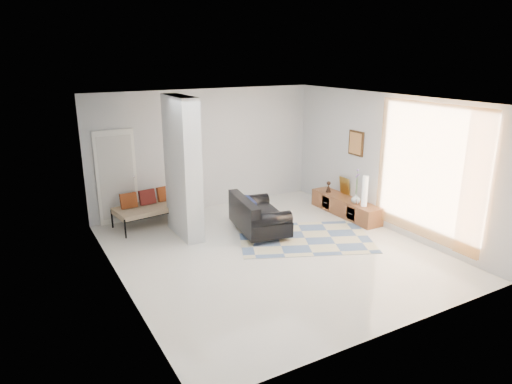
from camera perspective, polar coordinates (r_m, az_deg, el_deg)
floor at (r=8.64m, az=1.97°, el=-7.38°), size 6.00×6.00×0.00m
ceiling at (r=7.91m, az=2.18°, el=11.44°), size 6.00×6.00×0.00m
wall_back at (r=10.77m, az=-6.30°, el=5.27°), size 6.00×0.00×6.00m
wall_front at (r=5.95m, az=17.34°, el=-5.11°), size 6.00×0.00×6.00m
wall_left at (r=7.18m, az=-17.02°, el=-1.29°), size 0.00×6.00×6.00m
wall_right at (r=9.84m, az=15.90°, el=3.62°), size 0.00×6.00×6.00m
partition_column at (r=9.10m, az=-9.17°, el=3.01°), size 0.35×1.20×2.80m
hallway_door at (r=10.20m, az=-17.03°, el=1.77°), size 0.85×0.06×2.04m
curtain at (r=9.02m, az=20.69°, el=2.33°), size 0.00×2.55×2.55m
wall_art at (r=10.41m, az=12.40°, el=5.98°), size 0.04×0.45×0.55m
media_console at (r=10.64m, az=11.10°, el=-1.76°), size 0.45×1.99×0.80m
loveseat at (r=9.37m, az=0.08°, el=-3.02°), size 1.10×1.61×0.76m
daybed at (r=10.07m, az=-12.40°, el=-1.66°), size 1.89×1.00×0.77m
area_rug at (r=9.25m, az=6.12°, el=-5.74°), size 3.07×2.63×0.01m
cylinder_lamp at (r=10.04m, az=13.45°, el=0.10°), size 0.12×0.12×0.66m
bronze_figurine at (r=10.94m, az=9.05°, el=0.65°), size 0.15×0.15×0.26m
vase at (r=10.24m, az=12.38°, el=-0.80°), size 0.22×0.22×0.21m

